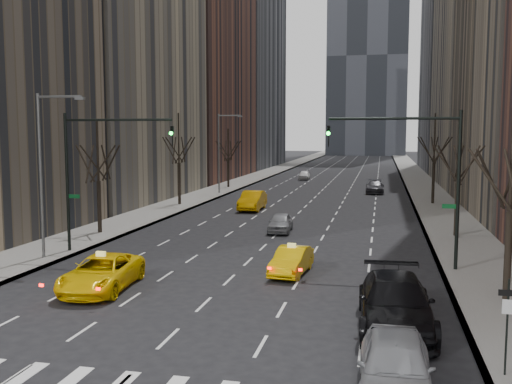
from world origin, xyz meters
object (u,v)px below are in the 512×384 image
Objects in this scene: parked_sedan_silver at (395,366)px; silver_sedan_ahead at (280,223)px; taxi_suv at (102,273)px; taxi_sedan at (292,261)px; parked_suv_black at (395,303)px.

silver_sedan_ahead is at bearing 106.82° from parked_sedan_silver.
taxi_suv is 1.35× the size of taxi_sedan.
parked_sedan_silver is (-0.12, -5.48, -0.10)m from parked_suv_black.
parked_suv_black is at bearing 88.69° from parked_sedan_silver.
taxi_sedan is 12.17m from silver_sedan_ahead.
taxi_sedan is at bearing 25.27° from taxi_suv.
parked_sedan_silver is at bearing -63.53° from taxi_sedan.
taxi_suv is 9.17m from taxi_sedan.
parked_sedan_silver reaches higher than silver_sedan_ahead.
taxi_suv is at bearing 167.10° from parked_suv_black.
taxi_suv reaches higher than silver_sedan_ahead.
taxi_sedan is at bearing 122.40° from parked_suv_black.
parked_suv_black is (4.88, -7.06, 0.26)m from taxi_sedan.
taxi_suv is 14.92m from parked_sedan_silver.
parked_sedan_silver is (12.66, -7.89, 0.07)m from taxi_suv.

